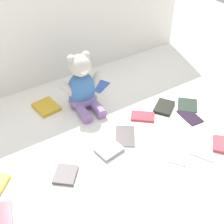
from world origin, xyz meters
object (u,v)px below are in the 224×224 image
book_case_3 (190,116)px  book_case_12 (200,151)px  teddy_bear (82,88)px  book_case_9 (97,85)px  book_case_1 (164,107)px  book_case_7 (142,116)px  book_case_10 (66,174)px  book_case_0 (188,105)px  book_case_5 (179,152)px  book_case_2 (46,107)px  book_case_4 (109,150)px  book_case_13 (125,136)px

book_case_3 → book_case_12: size_ratio=0.94×
teddy_bear → book_case_9: teddy_bear is taller
book_case_1 → book_case_7: size_ratio=1.05×
book_case_7 → book_case_10: (-0.45, -0.11, 0.00)m
book_case_1 → book_case_7: bearing=55.3°
book_case_0 → book_case_5: bearing=-95.6°
book_case_2 → book_case_4: size_ratio=1.18×
teddy_bear → book_case_0: size_ratio=2.59×
teddy_bear → book_case_4: teddy_bear is taller
teddy_bear → book_case_0: bearing=-29.6°
book_case_1 → book_case_7: 0.13m
teddy_bear → book_case_5: (0.17, -0.48, -0.10)m
book_case_1 → book_case_2: book_case_2 is taller
book_case_2 → book_case_4: (0.10, -0.40, -0.00)m
book_case_1 → book_case_13: size_ratio=0.86×
book_case_2 → book_case_10: size_ratio=1.27×
book_case_3 → book_case_12: (-0.12, -0.18, -0.00)m
book_case_7 → book_case_13: book_case_7 is taller
teddy_bear → book_case_2: size_ratio=2.33×
book_case_2 → book_case_5: book_case_2 is taller
teddy_bear → book_case_5: bearing=-67.1°
book_case_10 → teddy_bear: bearing=93.3°
book_case_0 → book_case_13: bearing=-133.8°
book_case_12 → book_case_10: bearing=132.2°
book_case_3 → book_case_5: (-0.20, -0.14, 0.00)m
book_case_1 → book_case_12: (-0.06, -0.30, -0.00)m
book_case_1 → book_case_9: 0.38m
book_case_5 → book_case_13: bearing=-1.8°
book_case_0 → book_case_5: same height
book_case_12 → book_case_1: bearing=50.6°
book_case_10 → book_case_13: 0.31m
book_case_0 → book_case_2: size_ratio=0.90×
book_case_3 → book_case_7: size_ratio=1.11×
book_case_5 → book_case_9: 0.59m
book_case_0 → book_case_12: bearing=-79.9°
teddy_bear → book_case_12: bearing=-61.3°
book_case_2 → book_case_7: book_case_2 is taller
book_case_10 → book_case_12: book_case_10 is taller
book_case_10 → book_case_1: bearing=52.1°
book_case_12 → book_case_9: bearing=71.9°
teddy_bear → book_case_9: (0.14, 0.11, -0.10)m
book_case_3 → book_case_10: size_ratio=1.28×
teddy_bear → book_case_7: bearing=-47.6°
book_case_7 → book_case_13: (-0.14, -0.06, -0.00)m
book_case_13 → book_case_0: bearing=37.3°
book_case_2 → book_case_3: book_case_2 is taller
book_case_2 → book_case_5: 0.65m
book_case_2 → book_case_7: size_ratio=1.10×
book_case_10 → book_case_2: bearing=117.0°
book_case_2 → book_case_13: size_ratio=0.90×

